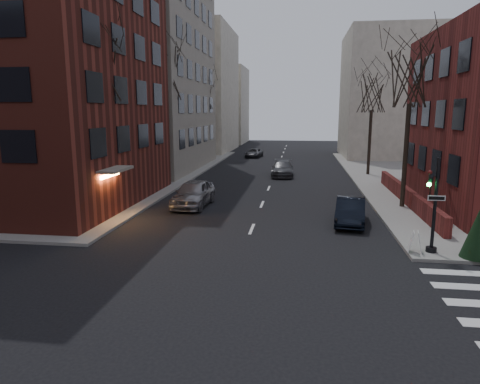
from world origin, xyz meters
The scene contains 21 objects.
ground centered at (0.00, 0.00, 0.00)m, with size 160.00×160.00×0.00m, color black.
building_left_brick centered at (-15.50, 16.50, 9.00)m, with size 15.00×15.00×18.00m, color maroon.
building_left_tan centered at (-17.00, 34.00, 14.00)m, with size 18.00×18.00×28.00m, color gray.
low_wall_right centered at (9.30, 19.00, 0.65)m, with size 0.35×16.00×1.00m, color maroon.
building_distant_la centered at (-15.00, 55.00, 9.00)m, with size 14.00×16.00×18.00m, color beige.
building_distant_ra centered at (15.00, 50.00, 8.00)m, with size 14.00×14.00×16.00m, color beige.
building_distant_lb centered at (-13.00, 72.00, 7.00)m, with size 10.00×12.00×14.00m, color beige.
traffic_signal centered at (7.94, 8.99, 1.91)m, with size 0.76×0.44×4.00m.
tree_left_a centered at (-8.80, 14.00, 8.47)m, with size 4.18×4.18×10.26m.
tree_left_b centered at (-8.80, 26.00, 8.91)m, with size 4.40×4.40×10.80m.
tree_left_c centered at (-8.80, 40.00, 8.03)m, with size 3.96×3.96×9.72m.
tree_right_a centered at (8.80, 18.00, 8.03)m, with size 3.96×3.96×9.72m.
tree_right_b centered at (8.80, 32.00, 7.59)m, with size 3.74×3.74×9.18m.
streetlamp_near centered at (-8.20, 22.00, 4.24)m, with size 0.36×0.36×6.28m.
streetlamp_far centered at (-8.20, 42.00, 4.24)m, with size 0.36×0.36×6.28m.
parked_sedan centered at (5.16, 13.79, 0.71)m, with size 1.49×4.28×1.41m, color black.
car_lane_silver centered at (-4.31, 16.84, 0.84)m, with size 1.98×4.93×1.68m, color gray.
car_lane_gray centered at (0.80, 30.62, 0.71)m, with size 1.99×4.89×1.42m, color #3C3D41.
car_lane_far centered at (-3.64, 46.81, 0.56)m, with size 1.86×4.03×1.12m, color #3B3B40.
sandwich_board centered at (7.30, 8.86, 0.60)m, with size 0.40×0.56×0.90m, color white.
evergreen_shrub centered at (9.60, 8.50, 1.21)m, with size 1.27×1.27×2.12m, color #173216.
Camera 1 is at (2.36, -9.31, 6.04)m, focal length 32.00 mm.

